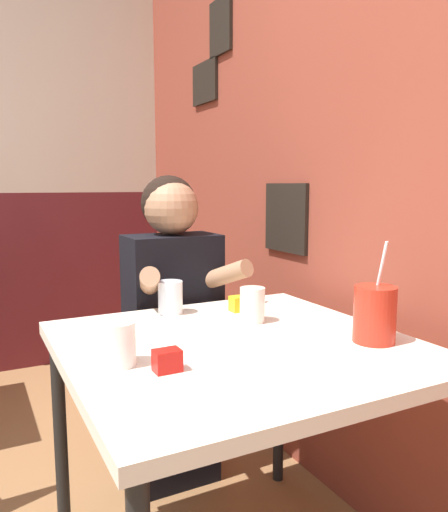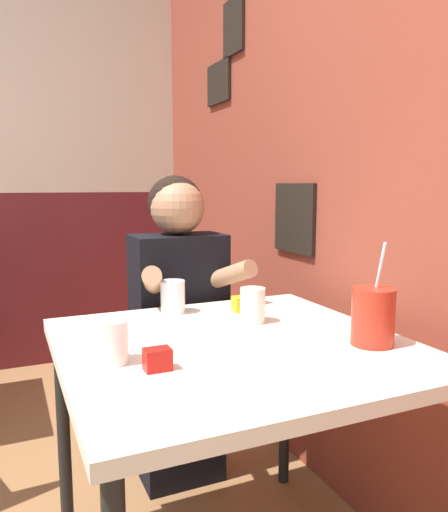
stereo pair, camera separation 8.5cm
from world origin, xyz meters
The scene contains 9 objects.
brick_wall_right centered at (1.29, 1.27, 1.35)m, with size 0.08×4.53×2.70m.
main_table centered at (0.72, 0.39, 0.67)m, with size 0.89×0.88×0.74m.
person_seated centered at (0.76, 0.98, 0.62)m, with size 0.42×0.40×1.18m.
cocktail_pitcher centered at (1.04, 0.22, 0.81)m, with size 0.11×0.11×0.27m.
glass_near_pitcher centered at (0.66, 0.74, 0.79)m, with size 0.08×0.08×0.11m.
glass_center centered at (0.39, 0.36, 0.79)m, with size 0.08×0.08×0.10m.
glass_far_side centered at (0.85, 0.54, 0.79)m, with size 0.08×0.08×0.11m.
condiment_ketchup centered at (0.47, 0.27, 0.76)m, with size 0.06×0.04×0.05m.
condiment_mustard centered at (0.88, 0.67, 0.76)m, with size 0.06×0.04×0.05m.
Camera 1 is at (0.10, -0.73, 1.15)m, focal length 35.00 mm.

